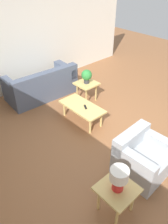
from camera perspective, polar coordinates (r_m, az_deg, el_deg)
ground_plane at (r=4.71m, az=5.96°, el=-5.76°), size 14.00×14.00×0.00m
wall_right at (r=6.25m, az=-15.42°, el=17.95°), size 0.12×7.20×2.70m
sofa at (r=5.93m, az=-10.88°, el=6.65°), size 0.96×1.86×0.80m
armchair at (r=3.90m, az=14.78°, el=-11.50°), size 0.79×0.82×0.75m
coffee_table at (r=4.86m, az=-0.54°, el=1.13°), size 1.06×0.51×0.40m
side_table_plant at (r=5.59m, az=0.67°, el=6.88°), size 0.51×0.51×0.50m
side_table_lamp at (r=3.25m, az=8.57°, el=-19.93°), size 0.51×0.51×0.50m
potted_plant at (r=5.47m, az=0.69°, el=9.50°), size 0.26×0.26×0.35m
table_lamp at (r=3.01m, az=9.10°, el=-16.54°), size 0.25×0.25×0.37m
remote_control at (r=4.78m, az=0.35°, el=1.33°), size 0.16×0.11×0.02m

